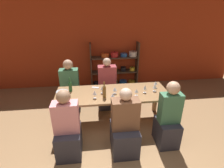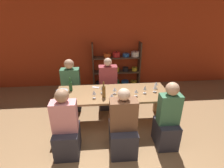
# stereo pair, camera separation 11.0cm
# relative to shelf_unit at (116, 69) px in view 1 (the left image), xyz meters

# --- Properties ---
(wall_back_red) EXTENTS (8.80, 0.06, 2.70)m
(wall_back_red) POSITION_rel_shelf_unit_xyz_m (-0.53, 0.20, 0.79)
(wall_back_red) COLOR #B23819
(wall_back_red) RESTS_ON ground_plane
(shelf_unit) EXTENTS (1.45, 0.30, 1.37)m
(shelf_unit) POSITION_rel_shelf_unit_xyz_m (0.00, 0.00, 0.00)
(shelf_unit) COLOR #4C3828
(shelf_unit) RESTS_ON ground_plane
(dining_table) EXTENTS (2.29, 0.85, 0.73)m
(dining_table) POSITION_rel_shelf_unit_xyz_m (-0.34, -1.92, 0.08)
(dining_table) COLOR olive
(dining_table) RESTS_ON ground_plane
(mixing_bowl) EXTENTS (0.23, 0.23, 0.12)m
(mixing_bowl) POSITION_rel_shelf_unit_xyz_m (-1.33, -1.96, 0.23)
(mixing_bowl) COLOR #B7BABC
(mixing_bowl) RESTS_ON dining_table
(wine_bottle_green) EXTENTS (0.07, 0.07, 0.29)m
(wine_bottle_green) POSITION_rel_shelf_unit_xyz_m (-1.20, -1.74, 0.29)
(wine_bottle_green) COLOR #1E4C23
(wine_bottle_green) RESTS_ON dining_table
(wine_bottle_dark) EXTENTS (0.07, 0.07, 0.32)m
(wine_bottle_dark) POSITION_rel_shelf_unit_xyz_m (-0.53, -2.10, 0.31)
(wine_bottle_dark) COLOR brown
(wine_bottle_dark) RESTS_ON dining_table
(wine_glass_red_a) EXTENTS (0.07, 0.07, 0.17)m
(wine_glass_red_a) POSITION_rel_shelf_unit_xyz_m (-0.15, -2.12, 0.29)
(wine_glass_red_a) COLOR white
(wine_glass_red_a) RESTS_ON dining_table
(wine_glass_red_b) EXTENTS (0.07, 0.07, 0.17)m
(wine_glass_red_b) POSITION_rel_shelf_unit_xyz_m (0.30, -2.00, 0.29)
(wine_glass_red_b) COLOR white
(wine_glass_red_b) RESTS_ON dining_table
(wine_glass_white_a) EXTENTS (0.07, 0.07, 0.17)m
(wine_glass_white_a) POSITION_rel_shelf_unit_xyz_m (-1.39, -2.13, 0.29)
(wine_glass_white_a) COLOR white
(wine_glass_white_a) RESTS_ON dining_table
(wine_glass_red_c) EXTENTS (0.07, 0.07, 0.15)m
(wine_glass_red_c) POSITION_rel_shelf_unit_xyz_m (0.60, -1.79, 0.28)
(wine_glass_red_c) COLOR white
(wine_glass_red_c) RESTS_ON dining_table
(wine_glass_empty_a) EXTENTS (0.08, 0.08, 0.16)m
(wine_glass_empty_a) POSITION_rel_shelf_unit_xyz_m (0.52, -1.96, 0.28)
(wine_glass_empty_a) COLOR white
(wine_glass_empty_a) RESTS_ON dining_table
(wine_glass_white_b) EXTENTS (0.08, 0.08, 0.15)m
(wine_glass_white_b) POSITION_rel_shelf_unit_xyz_m (-0.30, -1.97, 0.27)
(wine_glass_white_b) COLOR white
(wine_glass_white_b) RESTS_ON dining_table
(wine_glass_white_c) EXTENTS (0.07, 0.07, 0.15)m
(wine_glass_white_c) POSITION_rel_shelf_unit_xyz_m (0.10, -2.10, 0.28)
(wine_glass_white_c) COLOR white
(wine_glass_white_c) RESTS_ON dining_table
(wine_glass_empty_b) EXTENTS (0.07, 0.07, 0.17)m
(wine_glass_empty_b) POSITION_rel_shelf_unit_xyz_m (-0.71, -2.11, 0.29)
(wine_glass_empty_b) COLOR white
(wine_glass_empty_b) RESTS_ON dining_table
(wine_glass_red_d) EXTENTS (0.08, 0.08, 0.16)m
(wine_glass_red_d) POSITION_rel_shelf_unit_xyz_m (-0.38, -2.25, 0.28)
(wine_glass_red_d) COLOR white
(wine_glass_red_d) RESTS_ON dining_table
(wine_glass_white_d) EXTENTS (0.07, 0.07, 0.16)m
(wine_glass_white_d) POSITION_rel_shelf_unit_xyz_m (-0.55, -1.91, 0.28)
(wine_glass_white_d) COLOR white
(wine_glass_white_d) RESTS_ON dining_table
(cell_phone) EXTENTS (0.16, 0.11, 0.01)m
(cell_phone) POSITION_rel_shelf_unit_xyz_m (-0.68, -1.64, 0.18)
(cell_phone) COLOR silver
(cell_phone) RESTS_ON dining_table
(person_near_a) EXTENTS (0.36, 0.45, 1.24)m
(person_near_a) POSITION_rel_shelf_unit_xyz_m (0.56, -2.65, -0.09)
(person_near_a) COLOR #2D2D38
(person_near_a) RESTS_ON ground_plane
(person_far_a) EXTENTS (0.43, 0.54, 1.25)m
(person_far_a) POSITION_rel_shelf_unit_xyz_m (-0.39, -1.19, -0.10)
(person_far_a) COLOR #2D2D38
(person_far_a) RESTS_ON ground_plane
(person_near_b) EXTENTS (0.44, 0.55, 1.20)m
(person_near_b) POSITION_rel_shelf_unit_xyz_m (-0.24, -2.74, -0.12)
(person_near_b) COLOR #2D2D38
(person_near_b) RESTS_ON ground_plane
(person_far_b) EXTENTS (0.43, 0.54, 1.24)m
(person_far_b) POSITION_rel_shelf_unit_xyz_m (-1.28, -1.17, -0.10)
(person_far_b) COLOR #2D2D38
(person_far_b) RESTS_ON ground_plane
(person_near_c) EXTENTS (0.40, 0.51, 1.21)m
(person_near_c) POSITION_rel_shelf_unit_xyz_m (-1.18, -2.70, -0.11)
(person_near_c) COLOR #2D2D38
(person_near_c) RESTS_ON ground_plane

